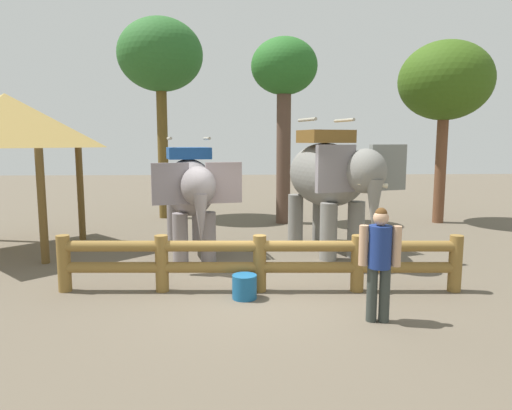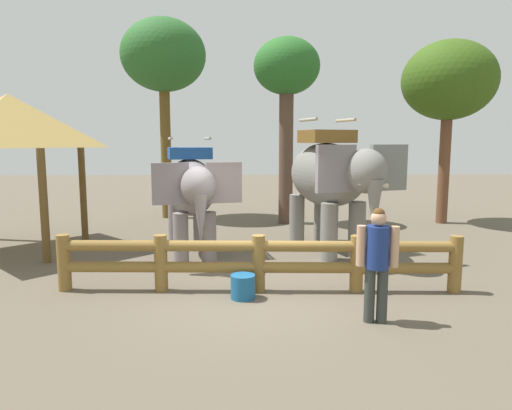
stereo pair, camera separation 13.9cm
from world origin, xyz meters
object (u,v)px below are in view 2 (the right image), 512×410
tourist_woman_in_black (377,257)px  feed_bucket (243,287)px  tree_far_left (287,76)px  tree_far_right (163,58)px  log_fence (258,259)px  thatched_shelter (9,122)px  elephant_near_left (191,190)px  tree_back_center (449,82)px  elephant_center (331,178)px

tourist_woman_in_black → feed_bucket: (-2.02, 1.14, -0.81)m
tree_far_left → tree_far_right: (-4.18, 1.27, 0.76)m
log_fence → tourist_woman_in_black: bearing=-41.4°
tree_far_left → feed_bucket: size_ratio=14.00×
thatched_shelter → elephant_near_left: bearing=-10.3°
tourist_woman_in_black → elephant_near_left: bearing=127.8°
feed_bucket → thatched_shelter: bearing=146.1°
thatched_shelter → tree_back_center: (12.48, 3.56, 1.45)m
tourist_woman_in_black → feed_bucket: tourist_woman_in_black is taller
tree_far_right → feed_bucket: 10.71m
tree_back_center → tourist_woman_in_black: bearing=-118.9°
log_fence → feed_bucket: bearing=-126.6°
log_fence → tree_back_center: size_ratio=1.24×
elephant_center → tree_far_left: 5.24m
elephant_center → feed_bucket: size_ratio=9.08×
feed_bucket → tourist_woman_in_black: bearing=-29.4°
tree_back_center → tree_far_right: 9.62m
elephant_center → tree_far_left: bearing=99.4°
tourist_woman_in_black → tree_back_center: (4.72, 8.55, 3.63)m
elephant_near_left → tree_back_center: size_ratio=0.57×
elephant_near_left → thatched_shelter: (-4.52, 0.83, 1.61)m
elephant_center → tree_back_center: tree_back_center is taller
log_fence → feed_bucket: 0.62m
elephant_near_left → elephant_center: 3.39m
thatched_shelter → tree_far_left: bearing=27.3°
log_fence → elephant_near_left: 3.19m
elephant_center → thatched_shelter: size_ratio=1.01×
elephant_center → tourist_woman_in_black: 4.55m
tourist_woman_in_black → thatched_shelter: bearing=147.2°
tree_back_center → tree_far_left: bearing=178.3°
log_fence → elephant_center: elephant_center is taller
elephant_near_left → tree_far_right: bearing=104.6°
elephant_near_left → tree_far_left: bearing=59.6°
thatched_shelter → tree_far_right: (3.01, 4.98, 2.41)m
log_fence → elephant_near_left: size_ratio=2.19×
log_fence → feed_bucket: size_ratio=17.08×
log_fence → tree_back_center: (6.46, 7.02, 4.05)m
elephant_near_left → tree_back_center: bearing=28.9°
tree_back_center → log_fence: bearing=-132.6°
elephant_near_left → tree_far_right: 7.22m
elephant_center → tourist_woman_in_black: (-0.14, -4.47, -0.83)m
elephant_near_left → feed_bucket: size_ratio=7.82×
elephant_center → tourist_woman_in_black: elephant_center is taller
elephant_near_left → elephant_center: (3.37, 0.30, 0.26)m
elephant_near_left → tourist_woman_in_black: elephant_near_left is taller
tourist_woman_in_black → thatched_shelter: size_ratio=0.45×
tourist_woman_in_black → thatched_shelter: (-7.75, 4.99, 2.19)m
thatched_shelter → tree_far_right: 6.30m
tree_far_right → feed_bucket: size_ratio=16.03×
elephant_center → tree_far_right: 8.26m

